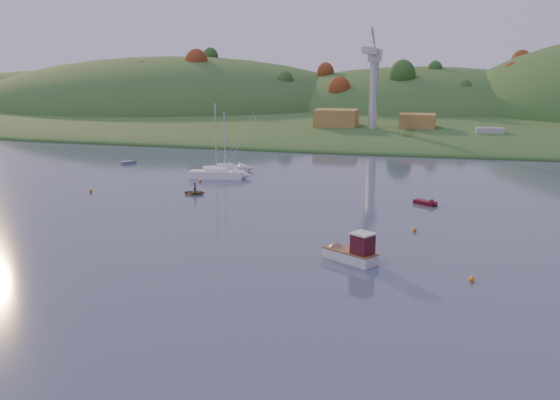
% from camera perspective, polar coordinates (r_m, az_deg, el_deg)
% --- Properties ---
extents(ground, '(500.00, 500.00, 0.00)m').
position_cam_1_polar(ground, '(49.14, -11.20, -10.57)').
color(ground, '#343D55').
rests_on(ground, ground).
extents(far_shore, '(620.00, 220.00, 1.50)m').
position_cam_1_polar(far_shore, '(271.84, 10.79, 8.13)').
color(far_shore, '#24481D').
rests_on(far_shore, ground).
extents(shore_slope, '(640.00, 150.00, 7.00)m').
position_cam_1_polar(shore_slope, '(207.30, 9.37, 6.94)').
color(shore_slope, '#24481D').
rests_on(shore_slope, ground).
extents(hill_left_far, '(120.00, 100.00, 32.00)m').
position_cam_1_polar(hill_left_far, '(313.37, -20.38, 8.12)').
color(hill_left_far, '#24481D').
rests_on(hill_left_far, ground).
extents(hill_left, '(170.00, 140.00, 44.00)m').
position_cam_1_polar(hill_left, '(265.29, -9.72, 8.08)').
color(hill_left, '#24481D').
rests_on(hill_left, ground).
extents(hill_center, '(140.00, 120.00, 36.00)m').
position_cam_1_polar(hill_center, '(251.34, 12.72, 7.72)').
color(hill_center, '#24481D').
rests_on(hill_center, ground).
extents(hillside_trees, '(280.00, 50.00, 32.00)m').
position_cam_1_polar(hillside_trees, '(227.13, 9.89, 7.38)').
color(hillside_trees, '#274F1C').
rests_on(hillside_trees, ground).
extents(wharf, '(42.00, 16.00, 2.40)m').
position_cam_1_polar(wharf, '(164.11, 9.57, 5.97)').
color(wharf, slate).
rests_on(wharf, ground).
extents(shed_west, '(11.00, 8.00, 4.80)m').
position_cam_1_polar(shed_west, '(166.48, 5.16, 7.42)').
color(shed_west, olive).
rests_on(shed_west, wharf).
extents(shed_east, '(9.00, 7.00, 4.00)m').
position_cam_1_polar(shed_east, '(165.22, 12.46, 7.01)').
color(shed_east, olive).
rests_on(shed_east, wharf).
extents(dock_crane, '(3.20, 28.00, 20.30)m').
position_cam_1_polar(dock_crane, '(159.89, 8.56, 11.58)').
color(dock_crane, '#B7B7BC').
rests_on(dock_crane, wharf).
extents(fishing_boat, '(6.71, 5.21, 4.22)m').
position_cam_1_polar(fishing_boat, '(61.84, 6.09, -4.65)').
color(fishing_boat, silver).
rests_on(fishing_boat, ground).
extents(sailboat_near, '(9.35, 3.88, 12.59)m').
position_cam_1_polar(sailboat_near, '(105.95, -5.82, 2.42)').
color(sailboat_near, white).
rests_on(sailboat_near, ground).
extents(sailboat_far, '(8.00, 5.70, 10.83)m').
position_cam_1_polar(sailboat_far, '(111.78, -5.04, 2.91)').
color(sailboat_far, white).
rests_on(sailboat_far, ground).
extents(canoe, '(3.40, 2.73, 0.63)m').
position_cam_1_polar(canoe, '(93.20, -7.78, 0.70)').
color(canoe, '#927451').
rests_on(canoe, ground).
extents(paddler, '(0.46, 0.61, 1.51)m').
position_cam_1_polar(paddler, '(93.11, -7.78, 0.97)').
color(paddler, black).
rests_on(paddler, ground).
extents(red_tender, '(3.82, 3.10, 1.27)m').
position_cam_1_polar(red_tender, '(87.63, 13.51, -0.30)').
color(red_tender, '#510B15').
rests_on(red_tender, ground).
extents(grey_dinghy, '(3.06, 3.33, 1.24)m').
position_cam_1_polar(grey_dinghy, '(124.82, -13.45, 3.40)').
color(grey_dinghy, slate).
rests_on(grey_dinghy, ground).
extents(work_vessel, '(15.52, 6.55, 3.90)m').
position_cam_1_polar(work_vessel, '(159.67, 18.57, 5.40)').
color(work_vessel, slate).
rests_on(work_vessel, ground).
extents(buoy_0, '(0.50, 0.50, 0.50)m').
position_cam_1_polar(buoy_0, '(58.25, 17.14, -6.94)').
color(buoy_0, orange).
rests_on(buoy_0, ground).
extents(buoy_1, '(0.50, 0.50, 0.50)m').
position_cam_1_polar(buoy_1, '(73.55, 12.20, -2.66)').
color(buoy_1, orange).
rests_on(buoy_1, ground).
extents(buoy_2, '(0.50, 0.50, 0.50)m').
position_cam_1_polar(buoy_2, '(98.21, -16.92, 0.84)').
color(buoy_2, orange).
rests_on(buoy_2, ground).
extents(buoy_3, '(0.50, 0.50, 0.50)m').
position_cam_1_polar(buoy_3, '(102.75, -7.31, 1.77)').
color(buoy_3, orange).
rests_on(buoy_3, ground).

